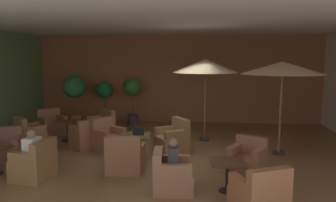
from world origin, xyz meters
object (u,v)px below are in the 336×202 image
Objects in this scene: armchair_front_right_east at (5,148)px; cafe_table_rear_right at (228,168)px; armchair_mid_center_north at (30,136)px; patio_umbrella_center_beige at (282,69)px; armchair_front_left_north at (126,159)px; armchair_rear_right_east at (260,198)px; armchair_front_right_north at (35,164)px; potted_tree_left_corner at (74,91)px; armchair_mid_center_west at (52,125)px; open_laptop at (139,133)px; armchair_front_left_south at (108,139)px; cafe_table_front_left at (135,140)px; iced_drink_cup at (133,133)px; armchair_rear_right_south at (247,161)px; patio_umbrella_tall_red at (205,66)px; patron_by_window at (173,156)px; armchair_mid_center_east at (86,137)px; cafe_table_mid_center at (68,127)px; armchair_mid_center_south at (101,126)px; armchair_front_left_east at (173,140)px; armchair_rear_right_north at (171,176)px; potted_tree_mid_left at (105,97)px; potted_tree_mid_right at (133,93)px; patron_blue_shirt at (32,146)px.

armchair_front_right_east is 1.40× the size of cafe_table_rear_right.
patio_umbrella_center_beige is (7.06, -0.02, 1.98)m from armchair_mid_center_north.
armchair_front_left_north is 3.24m from armchair_rear_right_east.
armchair_mid_center_north is at bearing 89.58° from armchair_front_right_east.
armchair_front_right_north is 4.08m from cafe_table_rear_right.
patio_umbrella_center_beige is 7.50m from potted_tree_left_corner.
armchair_mid_center_west reaches higher than armchair_front_right_east.
open_laptop is at bearing -169.42° from patio_umbrella_center_beige.
armchair_front_left_south is at bearing 147.42° from open_laptop.
armchair_front_right_east is at bearing -154.37° from armchair_front_left_south.
iced_drink_cup is (-0.04, -0.05, 0.18)m from cafe_table_front_left.
armchair_mid_center_north is 3.11m from potted_tree_left_corner.
armchair_rear_right_south reaches higher than armchair_front_right_east.
patio_umbrella_tall_red reaches higher than patron_by_window.
cafe_table_rear_right is at bearing -84.48° from patio_umbrella_tall_red.
armchair_rear_right_south is at bearing 33.58° from patron_by_window.
cafe_table_rear_right is 2.88m from open_laptop.
armchair_front_left_south reaches higher than cafe_table_front_left.
armchair_mid_center_east is 1.07× the size of armchair_rear_right_south.
armchair_front_right_north is at bearing -79.52° from cafe_table_mid_center.
patio_umbrella_tall_red is at bearing 26.21° from armchair_front_right_east.
patron_by_window reaches higher than armchair_mid_center_south.
armchair_front_left_east reaches higher than armchair_mid_center_west.
patron_by_window reaches higher than cafe_table_mid_center.
armchair_rear_right_south is 0.38× the size of patio_umbrella_tall_red.
armchair_front_left_east is 1.03× the size of armchair_front_left_south.
iced_drink_cup is at bearing 119.90° from armchair_rear_right_north.
potted_tree_left_corner reaches higher than armchair_rear_right_north.
armchair_front_left_south is 4.16m from potted_tree_mid_left.
armchair_mid_center_north is 0.56× the size of potted_tree_mid_right.
patio_umbrella_center_beige is at bearing 45.47° from armchair_rear_right_north.
armchair_rear_right_north is at bearing -175.58° from cafe_table_rear_right.
armchair_front_right_north is 0.34× the size of patio_umbrella_tall_red.
armchair_front_right_north is at bearing 163.97° from armchair_rear_right_east.
iced_drink_cup is (-1.16, 2.01, 0.35)m from armchair_rear_right_north.
armchair_front_right_north is at bearing -99.67° from potted_tree_mid_right.
armchair_front_left_east is 3.61m from armchair_front_right_north.
armchair_mid_center_south is 6.89m from armchair_rear_right_east.
armchair_front_right_north is at bearing 176.06° from cafe_table_rear_right.
potted_tree_left_corner is 4.79m from iced_drink_cup.
patio_umbrella_center_beige is 3.88× the size of patron_by_window.
patron_by_window is at bearing -57.89° from armchair_mid_center_south.
cafe_table_mid_center is 0.66× the size of armchair_rear_right_east.
potted_tree_mid_left is at bearing 73.64° from armchair_mid_center_north.
patio_umbrella_tall_red reaches higher than iced_drink_cup.
armchair_mid_center_east is 3.92m from armchair_rear_right_north.
armchair_mid_center_east is 3.96m from patron_by_window.
armchair_front_left_south is at bearing 66.84° from patron_blue_shirt.
open_laptop is at bearing 39.97° from patron_blue_shirt.
potted_tree_left_corner is (-4.14, 5.69, 1.04)m from armchair_rear_right_north.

